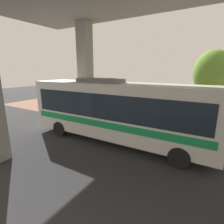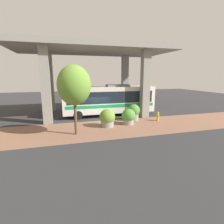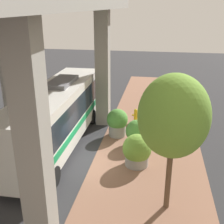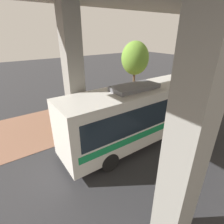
% 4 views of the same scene
% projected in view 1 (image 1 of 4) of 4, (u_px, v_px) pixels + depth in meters
% --- Properties ---
extents(ground_plane, '(80.00, 80.00, 0.00)m').
position_uv_depth(ground_plane, '(154.00, 134.00, 12.18)').
color(ground_plane, '#2D2D30').
rests_on(ground_plane, ground).
extents(sidewalk_strip, '(6.00, 40.00, 0.02)m').
position_uv_depth(sidewalk_strip, '(165.00, 123.00, 14.67)').
color(sidewalk_strip, '#845B47').
rests_on(sidewalk_strip, ground).
extents(bus, '(2.65, 11.29, 3.84)m').
position_uv_depth(bus, '(116.00, 109.00, 10.47)').
color(bus, silver).
rests_on(bus, ground).
extents(fire_hydrant, '(0.53, 0.26, 1.04)m').
position_uv_depth(fire_hydrant, '(98.00, 111.00, 16.58)').
color(fire_hydrant, gold).
rests_on(fire_hydrant, ground).
extents(planter_front, '(1.38, 1.38, 1.63)m').
position_uv_depth(planter_front, '(135.00, 112.00, 15.04)').
color(planter_front, gray).
rests_on(planter_front, ground).
extents(planter_middle, '(1.37, 1.37, 1.83)m').
position_uv_depth(planter_middle, '(115.00, 112.00, 14.44)').
color(planter_middle, gray).
rests_on(planter_middle, ground).
extents(planter_back, '(1.53, 1.53, 1.76)m').
position_uv_depth(planter_back, '(162.00, 114.00, 14.05)').
color(planter_back, gray).
rests_on(planter_back, ground).
extents(street_tree_near, '(2.71, 2.71, 5.78)m').
position_uv_depth(street_tree_near, '(213.00, 73.00, 12.98)').
color(street_tree_near, brown).
rests_on(street_tree_near, ground).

